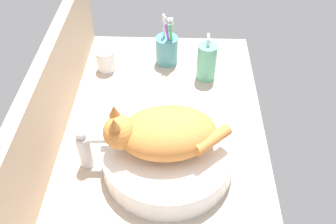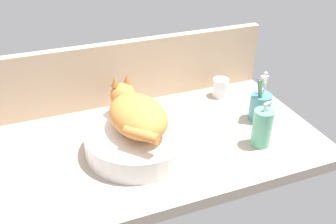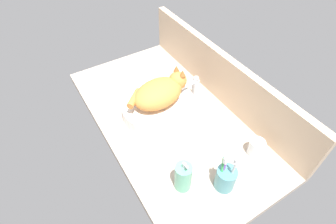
{
  "view_description": "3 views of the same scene",
  "coord_description": "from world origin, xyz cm",
  "px_view_note": "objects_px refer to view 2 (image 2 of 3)",
  "views": [
    {
      "loc": [
        -69.02,
        -5.46,
        83.31
      ],
      "look_at": [
        5.7,
        -2.85,
        10.05
      ],
      "focal_mm": 40.0,
      "sensor_mm": 36.0,
      "label": 1
    },
    {
      "loc": [
        -32.1,
        -100.28,
        75.58
      ],
      "look_at": [
        6.97,
        1.38,
        9.36
      ],
      "focal_mm": 40.0,
      "sensor_mm": 36.0,
      "label": 2
    },
    {
      "loc": [
        74.17,
        -46.27,
        95.07
      ],
      "look_at": [
        4.3,
        -3.42,
        9.06
      ],
      "focal_mm": 28.0,
      "sensor_mm": 36.0,
      "label": 3
    }
  ],
  "objects_px": {
    "toothbrush_cup": "(260,106)",
    "sink_basin": "(139,140)",
    "soap_dispenser": "(262,128)",
    "faucet": "(120,101)",
    "water_glass": "(220,89)",
    "cat": "(136,113)"
  },
  "relations": [
    {
      "from": "sink_basin",
      "to": "toothbrush_cup",
      "type": "height_order",
      "value": "toothbrush_cup"
    },
    {
      "from": "cat",
      "to": "toothbrush_cup",
      "type": "distance_m",
      "value": 0.48
    },
    {
      "from": "faucet",
      "to": "sink_basin",
      "type": "bearing_deg",
      "value": -88.45
    },
    {
      "from": "soap_dispenser",
      "to": "sink_basin",
      "type": "bearing_deg",
      "value": 163.13
    },
    {
      "from": "sink_basin",
      "to": "faucet",
      "type": "xyz_separation_m",
      "value": [
        -0.01,
        0.21,
        0.03
      ]
    },
    {
      "from": "toothbrush_cup",
      "to": "sink_basin",
      "type": "bearing_deg",
      "value": -177.57
    },
    {
      "from": "sink_basin",
      "to": "water_glass",
      "type": "xyz_separation_m",
      "value": [
        0.42,
        0.23,
        -0.01
      ]
    },
    {
      "from": "sink_basin",
      "to": "faucet",
      "type": "distance_m",
      "value": 0.21
    },
    {
      "from": "faucet",
      "to": "water_glass",
      "type": "height_order",
      "value": "faucet"
    },
    {
      "from": "faucet",
      "to": "toothbrush_cup",
      "type": "height_order",
      "value": "toothbrush_cup"
    },
    {
      "from": "sink_basin",
      "to": "soap_dispenser",
      "type": "relative_size",
      "value": 2.17
    },
    {
      "from": "toothbrush_cup",
      "to": "faucet",
      "type": "bearing_deg",
      "value": 158.24
    },
    {
      "from": "cat",
      "to": "faucet",
      "type": "xyz_separation_m",
      "value": [
        -0.0,
        0.2,
        -0.06
      ]
    },
    {
      "from": "toothbrush_cup",
      "to": "soap_dispenser",
      "type": "bearing_deg",
      "value": -121.07
    },
    {
      "from": "faucet",
      "to": "water_glass",
      "type": "distance_m",
      "value": 0.43
    },
    {
      "from": "sink_basin",
      "to": "faucet",
      "type": "relative_size",
      "value": 2.62
    },
    {
      "from": "sink_basin",
      "to": "faucet",
      "type": "height_order",
      "value": "faucet"
    },
    {
      "from": "sink_basin",
      "to": "toothbrush_cup",
      "type": "xyz_separation_m",
      "value": [
        0.47,
        0.02,
        0.02
      ]
    },
    {
      "from": "cat",
      "to": "soap_dispenser",
      "type": "bearing_deg",
      "value": -18.54
    },
    {
      "from": "cat",
      "to": "water_glass",
      "type": "height_order",
      "value": "cat"
    },
    {
      "from": "faucet",
      "to": "cat",
      "type": "bearing_deg",
      "value": -89.1
    },
    {
      "from": "sink_basin",
      "to": "soap_dispenser",
      "type": "distance_m",
      "value": 0.41
    }
  ]
}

